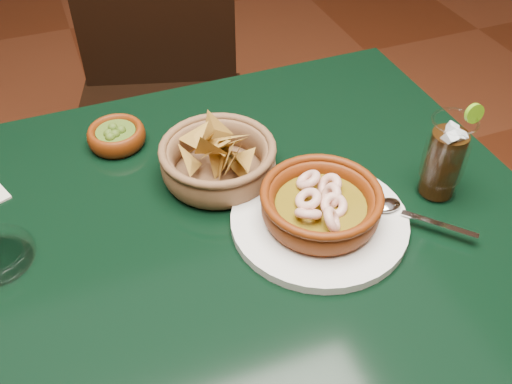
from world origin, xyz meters
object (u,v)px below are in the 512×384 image
object	(u,v)px
dining_chair	(160,95)
shrimp_plate	(321,209)
cola_drink	(445,158)
chip_basket	(218,160)
dining_table	(174,275)

from	to	relation	value
dining_chair	shrimp_plate	bearing A→B (deg)	-83.48
cola_drink	dining_chair	bearing A→B (deg)	111.29
dining_chair	cola_drink	world-z (taller)	dining_chair
dining_chair	cola_drink	bearing A→B (deg)	-68.71
shrimp_plate	dining_chair	bearing A→B (deg)	96.52
dining_chair	cola_drink	distance (m)	0.88
dining_chair	chip_basket	size ratio (longest dim) A/B	4.29
dining_chair	chip_basket	bearing A→B (deg)	-92.10
chip_basket	dining_table	bearing A→B (deg)	-139.44
chip_basket	cola_drink	xyz separation A→B (m)	(0.33, -0.17, 0.04)
chip_basket	cola_drink	bearing A→B (deg)	-27.38
dining_table	cola_drink	bearing A→B (deg)	-8.56
dining_table	dining_chair	bearing A→B (deg)	78.78
dining_chair	chip_basket	xyz separation A→B (m)	(-0.02, -0.61, 0.25)
dining_table	shrimp_plate	xyz separation A→B (m)	(0.23, -0.06, 0.13)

